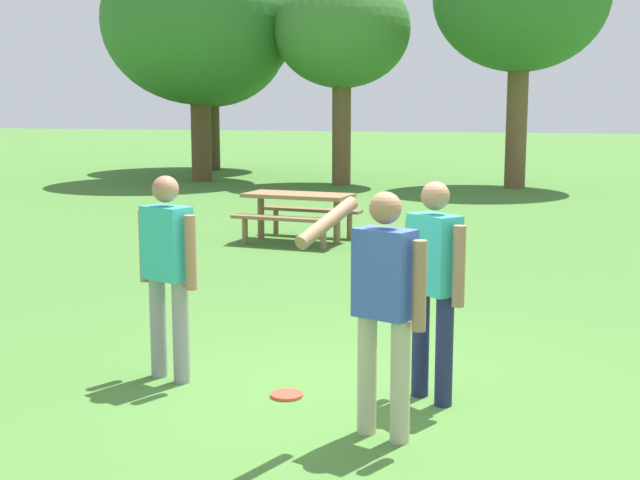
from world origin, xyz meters
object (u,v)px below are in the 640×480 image
Objects in this scene: frisbee at (287,395)px; tree_broad_center at (199,22)px; person_catcher at (168,264)px; picnic_table_near at (298,206)px; person_thrower at (383,296)px; person_bystander at (434,277)px; tree_tall_left at (209,42)px; tree_far_right at (342,31)px.

frisbee is 0.04× the size of tree_broad_center.
person_catcher reaches higher than picnic_table_near.
tree_broad_center is (-8.64, 17.47, 3.44)m from person_thrower.
person_thrower reaches higher than picnic_table_near.
frisbee is at bearing -169.09° from person_bystander.
person_catcher is 6.65× the size of frisbee.
tree_broad_center reaches higher than frisbee.
person_thrower is 23.63m from tree_tall_left.
tree_broad_center is at bearing 114.81° from frisbee.
person_thrower is 0.88× the size of picnic_table_near.
tree_far_right reaches higher than picnic_table_near.
person_catcher is 22.20m from tree_tall_left.
tree_tall_left is at bearing 113.66° from frisbee.
tree_tall_left is 3.97m from tree_broad_center.
tree_far_right is (-3.68, 16.76, 4.06)m from frisbee.
person_bystander is 1.43m from frisbee.
frisbee is (-0.85, 0.61, -0.95)m from person_thrower.
tree_far_right is at bearing 99.08° from person_catcher.
person_catcher reaches higher than frisbee.
picnic_table_near is at bearing -80.28° from tree_far_right.
tree_broad_center is at bearing 120.64° from picnic_table_near.
tree_tall_left is 1.11× the size of tree_far_right.
tree_broad_center is (-8.86, 16.65, 3.46)m from person_bystander.
tree_tall_left is at bearing 111.37° from person_catcher.
tree_tall_left is 0.93× the size of tree_broad_center.
tree_tall_left reaches higher than picnic_table_near.
picnic_table_near is 15.61m from tree_tall_left.
picnic_table_near is (-1.01, 6.98, -0.38)m from person_catcher.
frisbee is at bearing -8.72° from person_catcher.
person_thrower reaches higher than frisbee.
tree_tall_left reaches higher than tree_far_right.
person_catcher is at bearing -80.92° from tree_far_right.
tree_broad_center reaches higher than picnic_table_near.
person_catcher is at bearing -68.63° from tree_tall_left.
person_thrower is 19.79m from tree_broad_center.
tree_broad_center is (-5.76, 9.72, 3.84)m from picnic_table_near.
person_bystander is 19.18m from tree_broad_center.
person_thrower and person_bystander have the same top height.
tree_tall_left is at bearing 108.28° from tree_broad_center.
person_bystander is 6.65× the size of frisbee.
person_thrower is 0.26× the size of tree_tall_left.
person_bystander is 7.60m from picnic_table_near.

